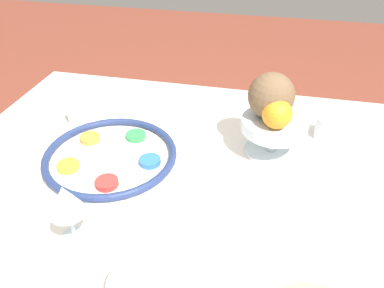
{
  "coord_description": "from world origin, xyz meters",
  "views": [
    {
      "loc": [
        0.2,
        -0.66,
        1.34
      ],
      "look_at": [
        0.03,
        0.12,
        0.78
      ],
      "focal_mm": 35.0,
      "sensor_mm": 36.0,
      "label": 1
    }
  ],
  "objects_px": {
    "wine_glass": "(66,202)",
    "fruit_stand": "(273,129)",
    "seder_plate": "(111,156)",
    "cup_near": "(79,113)",
    "orange_fruit": "(277,114)",
    "coconut": "(271,96)",
    "cup_mid": "(326,128)"
  },
  "relations": [
    {
      "from": "coconut",
      "to": "wine_glass",
      "type": "bearing_deg",
      "value": -131.51
    },
    {
      "from": "cup_near",
      "to": "cup_mid",
      "type": "xyz_separation_m",
      "value": [
        0.72,
        0.08,
        0.0
      ]
    },
    {
      "from": "cup_near",
      "to": "fruit_stand",
      "type": "bearing_deg",
      "value": -2.88
    },
    {
      "from": "orange_fruit",
      "to": "coconut",
      "type": "distance_m",
      "value": 0.06
    },
    {
      "from": "wine_glass",
      "to": "fruit_stand",
      "type": "height_order",
      "value": "wine_glass"
    },
    {
      "from": "seder_plate",
      "to": "orange_fruit",
      "type": "xyz_separation_m",
      "value": [
        0.41,
        0.1,
        0.12
      ]
    },
    {
      "from": "wine_glass",
      "to": "fruit_stand",
      "type": "relative_size",
      "value": 0.83
    },
    {
      "from": "seder_plate",
      "to": "cup_near",
      "type": "bearing_deg",
      "value": 136.22
    },
    {
      "from": "orange_fruit",
      "to": "coconut",
      "type": "height_order",
      "value": "coconut"
    },
    {
      "from": "orange_fruit",
      "to": "cup_near",
      "type": "xyz_separation_m",
      "value": [
        -0.57,
        0.06,
        -0.11
      ]
    },
    {
      "from": "fruit_stand",
      "to": "wine_glass",
      "type": "bearing_deg",
      "value": -133.95
    },
    {
      "from": "seder_plate",
      "to": "orange_fruit",
      "type": "bearing_deg",
      "value": 13.45
    },
    {
      "from": "cup_near",
      "to": "coconut",
      "type": "bearing_deg",
      "value": -1.35
    },
    {
      "from": "seder_plate",
      "to": "wine_glass",
      "type": "relative_size",
      "value": 2.45
    },
    {
      "from": "seder_plate",
      "to": "coconut",
      "type": "bearing_deg",
      "value": 20.65
    },
    {
      "from": "coconut",
      "to": "cup_mid",
      "type": "height_order",
      "value": "coconut"
    },
    {
      "from": "wine_glass",
      "to": "fruit_stand",
      "type": "bearing_deg",
      "value": 46.05
    },
    {
      "from": "fruit_stand",
      "to": "orange_fruit",
      "type": "distance_m",
      "value": 0.07
    },
    {
      "from": "fruit_stand",
      "to": "cup_near",
      "type": "relative_size",
      "value": 2.68
    },
    {
      "from": "fruit_stand",
      "to": "orange_fruit",
      "type": "height_order",
      "value": "orange_fruit"
    },
    {
      "from": "orange_fruit",
      "to": "cup_near",
      "type": "relative_size",
      "value": 1.18
    },
    {
      "from": "seder_plate",
      "to": "cup_mid",
      "type": "xyz_separation_m",
      "value": [
        0.55,
        0.24,
        0.02
      ]
    },
    {
      "from": "fruit_stand",
      "to": "seder_plate",
      "type": "bearing_deg",
      "value": -162.13
    },
    {
      "from": "wine_glass",
      "to": "orange_fruit",
      "type": "xyz_separation_m",
      "value": [
        0.38,
        0.36,
        0.04
      ]
    },
    {
      "from": "coconut",
      "to": "cup_near",
      "type": "xyz_separation_m",
      "value": [
        -0.56,
        0.01,
        -0.13
      ]
    },
    {
      "from": "cup_near",
      "to": "cup_mid",
      "type": "relative_size",
      "value": 1.0
    },
    {
      "from": "orange_fruit",
      "to": "cup_mid",
      "type": "bearing_deg",
      "value": 43.55
    },
    {
      "from": "coconut",
      "to": "cup_mid",
      "type": "xyz_separation_m",
      "value": [
        0.16,
        0.09,
        -0.13
      ]
    },
    {
      "from": "fruit_stand",
      "to": "orange_fruit",
      "type": "relative_size",
      "value": 2.27
    },
    {
      "from": "wine_glass",
      "to": "cup_near",
      "type": "distance_m",
      "value": 0.47
    },
    {
      "from": "cup_mid",
      "to": "orange_fruit",
      "type": "bearing_deg",
      "value": -136.45
    },
    {
      "from": "cup_near",
      "to": "cup_mid",
      "type": "bearing_deg",
      "value": 6.08
    }
  ]
}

